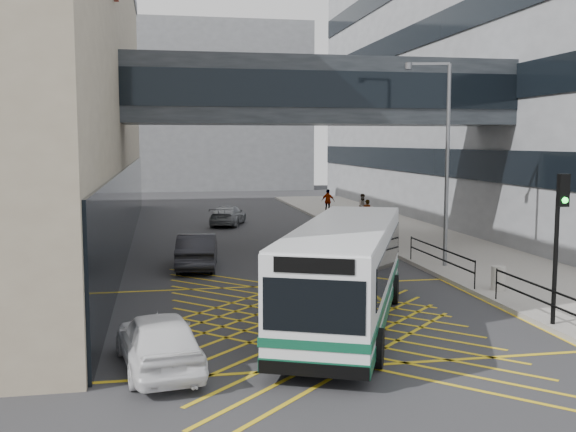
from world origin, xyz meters
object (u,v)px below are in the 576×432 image
car_white (159,340)px  litter_bin (498,278)px  pedestrian_b (363,206)px  traffic_light (559,227)px  pedestrian_c (328,201)px  car_dark (197,251)px  street_lamp (443,151)px  bus (346,271)px  car_silver (228,215)px  pedestrian_a (367,212)px

car_white → litter_bin: 12.71m
pedestrian_b → traffic_light: bearing=-103.3°
traffic_light → pedestrian_c: size_ratio=2.49×
car_white → pedestrian_b: size_ratio=2.82×
pedestrian_b → pedestrian_c: pedestrian_c is taller
car_dark → street_lamp: street_lamp is taller
bus → pedestrian_c: bearing=99.9°
street_lamp → pedestrian_c: bearing=102.8°
street_lamp → pedestrian_b: 18.26m
car_white → car_dark: (1.55, 12.44, 0.03)m
pedestrian_b → bus: bearing=-115.7°
traffic_light → litter_bin: traffic_light is taller
bus → car_silver: (-1.00, 23.80, -0.90)m
car_dark → car_silver: 14.47m
pedestrian_a → pedestrian_b: size_ratio=1.00×
street_lamp → pedestrian_a: street_lamp is taller
car_silver → traffic_light: 26.34m
car_white → car_dark: car_dark is taller
car_white → traffic_light: 11.03m
bus → litter_bin: size_ratio=12.76×
street_lamp → car_dark: bearing=-178.2°
street_lamp → pedestrian_b: bearing=97.2°
litter_bin → pedestrian_c: 25.49m
car_white → street_lamp: bearing=-146.6°
traffic_light → pedestrian_a: size_ratio=2.67×
bus → pedestrian_b: (8.25, 25.16, -0.62)m
litter_bin → pedestrian_a: 18.10m
bus → car_silver: bus is taller
pedestrian_a → pedestrian_c: pedestrian_c is taller
street_lamp → litter_bin: (0.08, -4.65, -4.24)m
car_silver → street_lamp: bearing=129.9°
litter_bin → traffic_light: bearing=-98.2°
bus → pedestrian_c: size_ratio=6.24×
traffic_light → street_lamp: (0.55, 9.07, 1.93)m
car_dark → pedestrian_c: 21.34m
bus → car_white: bus is taller
pedestrian_b → car_white: bearing=-123.2°
car_white → pedestrian_b: (13.47, 28.01, 0.24)m
street_lamp → litter_bin: size_ratio=9.93×
litter_bin → pedestrian_b: (2.09, 22.36, 0.37)m
car_dark → pedestrian_b: size_ratio=2.97×
street_lamp → pedestrian_b: size_ratio=5.23×
bus → car_dark: bus is taller
car_white → traffic_light: (10.75, 1.23, 2.18)m
car_white → car_silver: bearing=-107.9°
car_dark → street_lamp: 10.78m
car_dark → traffic_light: size_ratio=1.11×
car_silver → pedestrian_b: bearing=-155.1°
traffic_light → street_lamp: bearing=88.1°
traffic_light → pedestrian_c: 29.98m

